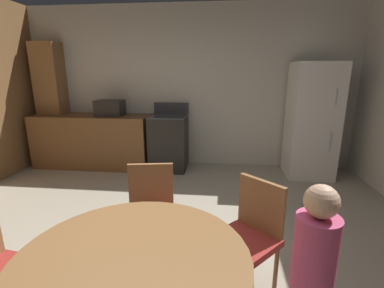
# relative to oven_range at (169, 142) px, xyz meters

# --- Properties ---
(ground_plane) EXTENTS (14.00, 14.00, 0.00)m
(ground_plane) POSITION_rel_oven_range_xyz_m (0.30, -2.54, -0.47)
(ground_plane) COLOR #A89E89
(wall_back) EXTENTS (5.86, 0.12, 2.70)m
(wall_back) POSITION_rel_oven_range_xyz_m (0.30, 0.40, 0.88)
(wall_back) COLOR beige
(wall_back) RESTS_ON ground
(kitchen_counter) EXTENTS (1.98, 0.60, 0.90)m
(kitchen_counter) POSITION_rel_oven_range_xyz_m (-1.34, -0.00, -0.02)
(kitchen_counter) COLOR brown
(kitchen_counter) RESTS_ON ground
(pantry_column) EXTENTS (0.44, 0.36, 2.10)m
(pantry_column) POSITION_rel_oven_range_xyz_m (-2.11, 0.18, 0.58)
(pantry_column) COLOR olive
(pantry_column) RESTS_ON ground
(oven_range) EXTENTS (0.60, 0.60, 1.10)m
(oven_range) POSITION_rel_oven_range_xyz_m (0.00, 0.00, 0.00)
(oven_range) COLOR black
(oven_range) RESTS_ON ground
(refrigerator) EXTENTS (0.68, 0.68, 1.76)m
(refrigerator) POSITION_rel_oven_range_xyz_m (2.26, -0.05, 0.41)
(refrigerator) COLOR white
(refrigerator) RESTS_ON ground
(microwave) EXTENTS (0.44, 0.32, 0.26)m
(microwave) POSITION_rel_oven_range_xyz_m (-0.99, -0.00, 0.56)
(microwave) COLOR black
(microwave) RESTS_ON kitchen_counter
(dining_table) EXTENTS (1.15, 1.15, 0.76)m
(dining_table) POSITION_rel_oven_range_xyz_m (0.46, -3.32, 0.13)
(dining_table) COLOR olive
(dining_table) RESTS_ON ground
(chair_northeast) EXTENTS (0.57, 0.57, 0.87)m
(chair_northeast) POSITION_rel_oven_range_xyz_m (1.09, -2.64, 0.03)
(chair_northeast) COLOR olive
(chair_northeast) RESTS_ON ground
(chair_north) EXTENTS (0.46, 0.46, 0.87)m
(chair_north) POSITION_rel_oven_range_xyz_m (0.30, -2.41, 0.03)
(chair_north) COLOR olive
(chair_north) RESTS_ON ground
(person_child) EXTENTS (0.26, 0.26, 1.09)m
(person_child) POSITION_rel_oven_range_xyz_m (1.36, -3.14, 0.11)
(person_child) COLOR #665B51
(person_child) RESTS_ON ground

